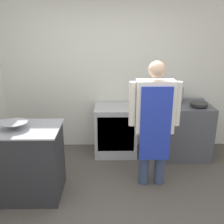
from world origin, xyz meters
name	(u,v)px	position (x,y,z in m)	size (l,w,h in m)	color
ground_plane	(106,221)	(0.00, 0.00, 0.00)	(14.00, 14.00, 0.00)	#4C4742
wall_back	(106,72)	(0.00, 2.03, 1.35)	(8.00, 0.05, 2.70)	silver
prep_counter	(17,162)	(-1.12, 0.54, 0.46)	(1.14, 0.67, 0.92)	#2D2D33
stove	(184,130)	(1.30, 1.62, 0.44)	(0.79, 0.68, 0.90)	#4C4F56
fridge_unit	(115,130)	(0.15, 1.69, 0.42)	(0.69, 0.58, 0.83)	#A8ADB2
person_cook	(154,118)	(0.63, 0.75, 0.97)	(0.67, 0.24, 1.70)	#38476B
mixing_bowl	(14,125)	(-1.09, 0.52, 0.96)	(0.32, 0.32, 0.08)	gray
stock_pot	(174,94)	(1.12, 1.73, 1.04)	(0.29, 0.29, 0.26)	gray
saute_pan	(199,104)	(1.45, 1.50, 0.93)	(0.27, 0.27, 0.04)	#262628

